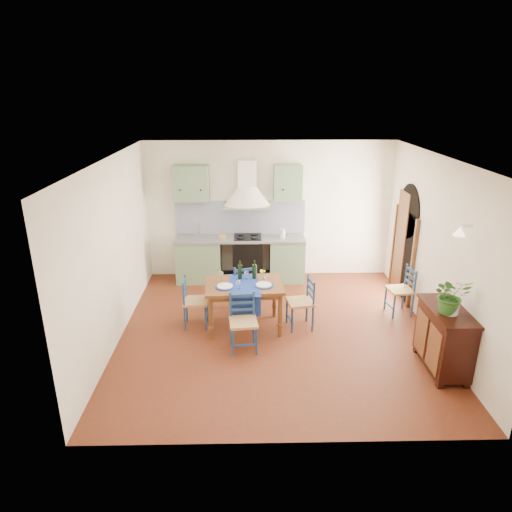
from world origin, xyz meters
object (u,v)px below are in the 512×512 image
Objects in this scene: chair_near at (243,322)px; sideboard at (444,337)px; dining_table at (244,289)px; potted_plant at (451,295)px.

sideboard is (2.79, -0.59, 0.05)m from chair_near.
dining_table is 1.23× the size of sideboard.
potted_plant is (2.75, -0.69, 0.73)m from chair_near.
chair_near is 0.84× the size of sideboard.
sideboard is 0.69m from potted_plant.
dining_table is at bearing 155.89° from sideboard.
potted_plant is at bearing -111.91° from sideboard.
dining_table is 3.08m from potted_plant.
sideboard reaches higher than chair_near.
chair_near is 1.73× the size of potted_plant.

